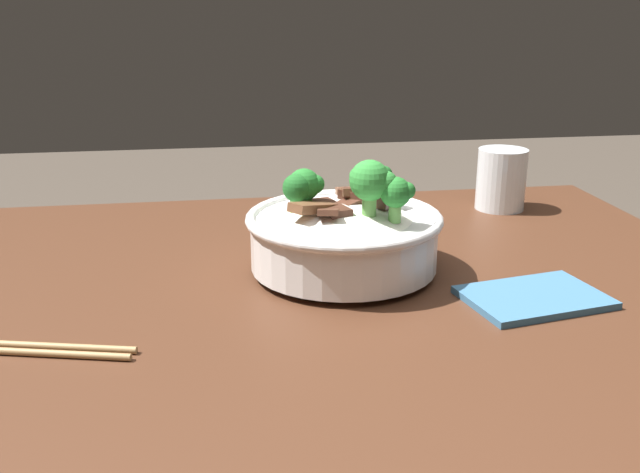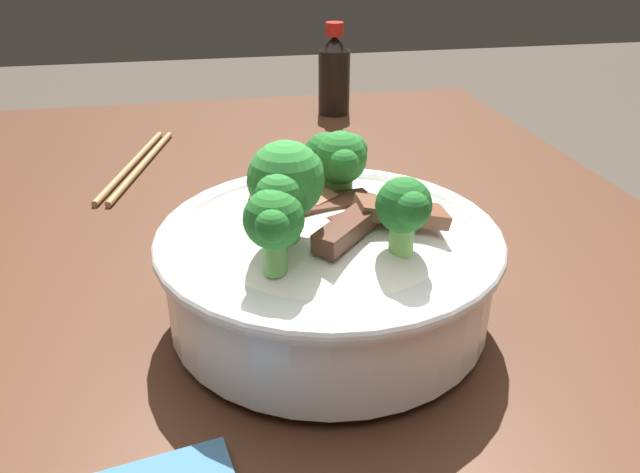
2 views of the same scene
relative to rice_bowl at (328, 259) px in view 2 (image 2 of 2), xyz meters
The scene contains 4 objects.
dining_table 0.23m from the rice_bowl, 141.63° to the right, with size 1.10×0.83×0.82m.
rice_bowl is the anchor object (origin of this frame).
chopsticks_pair 0.38m from the rice_bowl, 155.30° to the right, with size 0.22×0.08×0.01m.
soy_sauce_bottle 0.53m from the rice_bowl, 167.34° to the left, with size 0.05×0.05×0.13m.
Camera 2 is at (0.43, -0.02, 1.08)m, focal length 34.33 mm.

